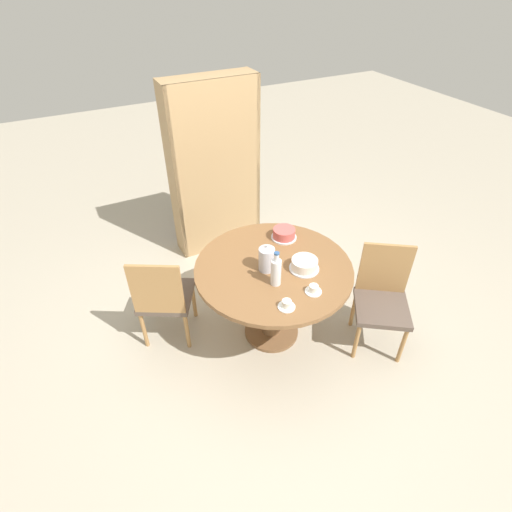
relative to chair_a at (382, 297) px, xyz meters
The scene contains 11 objects.
ground_plane 1.00m from the chair_a, 150.16° to the left, with size 14.00×14.00×0.00m, color #B2A893.
dining_table 0.89m from the chair_a, 150.16° to the left, with size 1.23×1.23×0.75m.
chair_a is the anchor object (origin of this frame).
chair_b 1.77m from the chair_a, 152.85° to the left, with size 0.57×0.57×0.90m.
bookshelf 2.06m from the chair_a, 108.56° to the left, with size 0.92×0.28×1.80m.
coffee_pot 1.02m from the chair_a, 152.05° to the left, with size 0.12×0.12×0.23m.
water_bottle 0.97m from the chair_a, 162.68° to the left, with size 0.08×0.08×0.28m.
cake_main 0.73m from the chair_a, 151.61° to the left, with size 0.23×0.23×0.09m.
cake_second 0.95m from the chair_a, 124.28° to the left, with size 0.22×0.22×0.09m.
cup_a 0.72m from the chair_a, behind, with size 0.12×0.12×0.06m.
cup_b 0.95m from the chair_a, behind, with size 0.12×0.12×0.06m.
Camera 1 is at (-1.20, -2.06, 2.71)m, focal length 28.00 mm.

